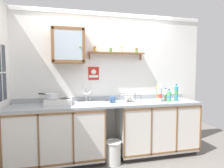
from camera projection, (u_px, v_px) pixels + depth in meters
The scene contains 19 objects.
back_wall at pixel (105, 83), 3.30m from camera, with size 3.70×0.07×2.49m.
lower_cabinet_run at pixel (58, 135), 2.87m from camera, with size 1.43×0.58×0.91m.
lower_cabinet_run_right at pixel (156, 128), 3.26m from camera, with size 1.38×0.58×0.91m.
countertop at pixel (109, 104), 3.03m from camera, with size 3.06×0.60×0.03m, color #9EA3A8.
backsplash at pixel (106, 98), 3.29m from camera, with size 3.06×0.02×0.08m, color #9EA3A8.
sink at pixel (89, 104), 2.99m from camera, with size 0.51×0.41×0.44m.
hot_plate_stove at pixel (59, 102), 2.87m from camera, with size 0.41×0.30×0.10m.
saucepan at pixel (52, 96), 2.86m from camera, with size 0.32×0.27×0.08m.
bottle_soda_green_0 at pixel (169, 96), 3.19m from camera, with size 0.08×0.08×0.21m.
bottle_juice_amber_1 at pixel (158, 92), 3.28m from camera, with size 0.07×0.07×0.30m.
bottle_detergent_teal_2 at pixel (176, 93), 3.26m from camera, with size 0.06×0.06×0.29m.
bottle_opaque_white_3 at pixel (165, 95), 3.30m from camera, with size 0.07×0.07×0.22m.
bottle_water_clear_4 at pixel (160, 94), 3.17m from camera, with size 0.08×0.08×0.30m.
dish_rack at pixel (129, 100), 3.10m from camera, with size 0.31×0.27×0.17m.
mug at pixel (112, 99), 3.07m from camera, with size 0.11×0.12×0.10m.
wall_cabinet at pixel (68, 46), 2.97m from camera, with size 0.52×0.27×0.56m.
spice_shelf at pixel (116, 53), 3.22m from camera, with size 1.00×0.14×0.22m.
warning_sign at pixel (94, 73), 3.21m from camera, with size 0.19×0.01×0.23m.
trash_bin at pixel (113, 152), 2.90m from camera, with size 0.26×0.26×0.36m.
Camera 1 is at (-0.64, -2.49, 1.47)m, focal length 29.53 mm.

